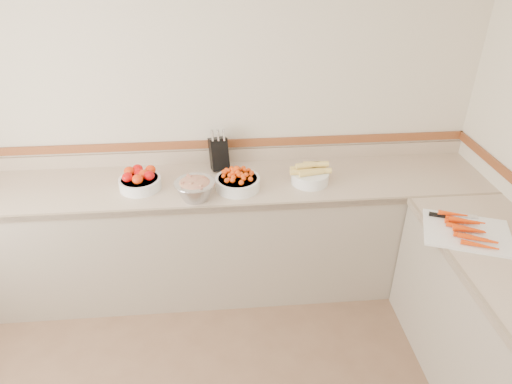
{
  "coord_description": "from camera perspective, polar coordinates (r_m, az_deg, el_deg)",
  "views": [
    {
      "loc": [
        0.13,
        -1.1,
        2.45
      ],
      "look_at": [
        0.35,
        1.35,
        1.0
      ],
      "focal_mm": 32.0,
      "sensor_mm": 36.0,
      "label": 1
    }
  ],
  "objects": [
    {
      "name": "cutting_board",
      "position": [
        2.91,
        24.91,
        -4.43
      ],
      "size": [
        0.58,
        0.52,
        0.07
      ],
      "color": "white",
      "rests_on": "counter_right"
    },
    {
      "name": "rhubarb_bowl",
      "position": [
        2.97,
        -7.63,
        0.48
      ],
      "size": [
        0.27,
        0.27,
        0.15
      ],
      "color": "#B2B2BA",
      "rests_on": "counter_back"
    },
    {
      "name": "back_wall",
      "position": [
        3.31,
        -7.15,
        9.95
      ],
      "size": [
        4.0,
        0.0,
        4.0
      ],
      "primitive_type": "plane",
      "rotation": [
        1.57,
        0.0,
        0.0
      ],
      "color": "beige",
      "rests_on": "ground_plane"
    },
    {
      "name": "counter_back",
      "position": [
        3.43,
        -6.35,
        -5.36
      ],
      "size": [
        4.0,
        0.65,
        1.08
      ],
      "color": "#C3A98E",
      "rests_on": "ground_plane"
    },
    {
      "name": "tomato_bowl",
      "position": [
        3.17,
        -14.31,
        1.46
      ],
      "size": [
        0.28,
        0.28,
        0.14
      ],
      "color": "white",
      "rests_on": "counter_back"
    },
    {
      "name": "cherry_tomato_bowl",
      "position": [
        3.07,
        -2.33,
        1.41
      ],
      "size": [
        0.3,
        0.3,
        0.17
      ],
      "color": "white",
      "rests_on": "counter_back"
    },
    {
      "name": "knife_block",
      "position": [
        3.31,
        -4.66,
        4.89
      ],
      "size": [
        0.16,
        0.18,
        0.3
      ],
      "color": "black",
      "rests_on": "counter_back"
    },
    {
      "name": "corn_bowl",
      "position": [
        3.16,
        6.77,
        2.16
      ],
      "size": [
        0.29,
        0.26,
        0.15
      ],
      "color": "white",
      "rests_on": "counter_back"
    }
  ]
}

